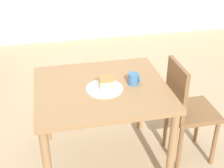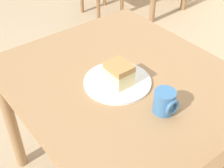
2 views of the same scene
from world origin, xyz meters
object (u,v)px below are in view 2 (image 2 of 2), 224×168
Objects in this scene: coffee_mug at (165,102)px; cake_slice at (119,74)px; plate at (117,82)px; dining_table_near at (123,95)px.

cake_slice is at bearing -171.28° from coffee_mug.
cake_slice is at bearing -12.96° from plate.
plate reaches higher than dining_table_near.
cake_slice is 1.14× the size of coffee_mug.
plate is at bearing 167.04° from cake_slice.
cake_slice reaches higher than coffee_mug.
dining_table_near is at bearing 121.57° from cake_slice.
dining_table_near is 0.29m from coffee_mug.
dining_table_near is 0.12m from plate.
coffee_mug is at bearing -2.94° from dining_table_near.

